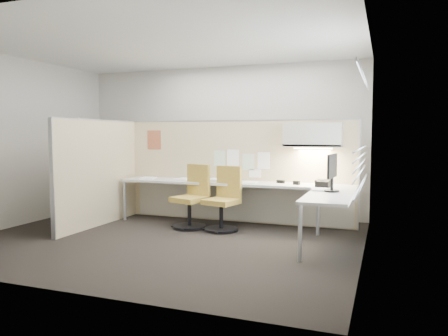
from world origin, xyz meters
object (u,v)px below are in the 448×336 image
at_px(chair_left, 224,201).
at_px(chair_right, 192,199).
at_px(phone, 323,183).
at_px(desk, 249,191).
at_px(monitor, 332,170).

bearing_deg(chair_left, chair_right, -168.00).
bearing_deg(phone, chair_left, -162.24).
bearing_deg(chair_left, desk, 52.73).
distance_m(monitor, phone, 0.64).
height_order(desk, phone, phone).
relative_size(monitor, phone, 2.22).
height_order(chair_right, monitor, monitor).
xyz_separation_m(desk, chair_right, (-0.89, -0.26, -0.13)).
height_order(desk, monitor, monitor).
bearing_deg(chair_right, phone, 23.68).
distance_m(desk, phone, 1.18).
distance_m(desk, monitor, 1.55).
bearing_deg(monitor, desk, 73.11).
distance_m(chair_right, phone, 2.09).
xyz_separation_m(desk, monitor, (1.37, -0.58, 0.43)).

